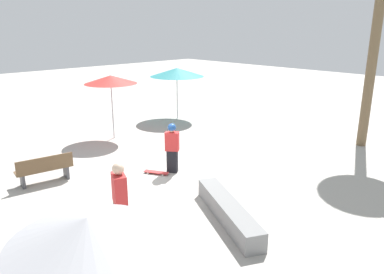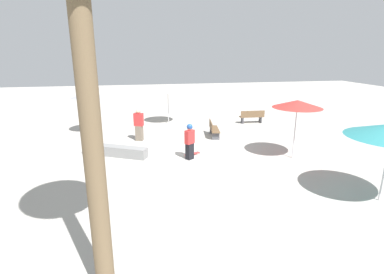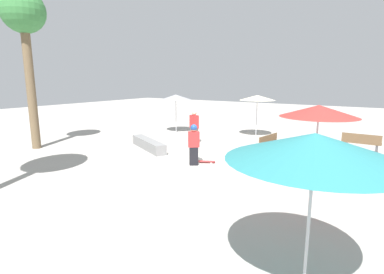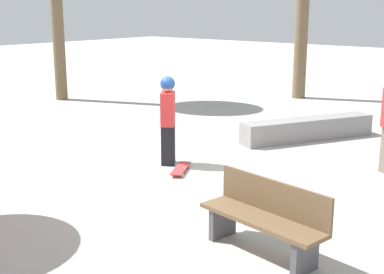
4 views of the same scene
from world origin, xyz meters
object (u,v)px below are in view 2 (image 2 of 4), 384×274
skater_main (190,140)px  shade_umbrella_red (297,104)px  concrete_ledge (115,151)px  bystander_watching (139,125)px  shade_umbrella_grey (88,95)px  bench_far (213,129)px  shade_umbrella_cream (168,89)px  skateboard (192,154)px  bench_near (252,117)px

skater_main → shade_umbrella_red: shade_umbrella_red is taller
concrete_ledge → bystander_watching: 2.59m
shade_umbrella_grey → bystander_watching: bearing=51.7°
skater_main → bench_far: size_ratio=0.97×
shade_umbrella_cream → skater_main: bearing=1.2°
concrete_ledge → bystander_watching: (-2.23, 1.15, 0.64)m
skateboard → bench_near: bench_near is taller
concrete_ledge → bench_near: bench_near is taller
skater_main → skateboard: bearing=27.7°
bench_near → shade_umbrella_cream: shade_umbrella_cream is taller
shade_umbrella_red → bench_far: bearing=-147.1°
concrete_ledge → shade_umbrella_cream: size_ratio=1.24×
skateboard → bench_near: bearing=19.1°
concrete_ledge → bench_near: 9.79m
bench_far → bystander_watching: size_ratio=0.95×
bench_far → shade_umbrella_grey: size_ratio=0.70×
bench_far → bystander_watching: bystander_watching is taller
skateboard → bench_near: size_ratio=0.49×
shade_umbrella_grey → shade_umbrella_red: shade_umbrella_red is taller
concrete_ledge → shade_umbrella_grey: bearing=-160.4°
bench_near → bystander_watching: 7.82m
skateboard → bench_far: 3.30m
skateboard → shade_umbrella_grey: size_ratio=0.34×
bystander_watching → bench_near: bearing=42.6°
skater_main → bystander_watching: 3.91m
skater_main → shade_umbrella_cream: (-6.87, -0.15, 1.38)m
skateboard → shade_umbrella_red: size_ratio=0.31×
concrete_ledge → shade_umbrella_cream: (-5.80, 3.11, 2.00)m
concrete_ledge → skateboard: bearing=80.6°
skateboard → concrete_ledge: size_ratio=0.27×
shade_umbrella_grey → skater_main: bearing=41.5°
bystander_watching → skateboard: bearing=-27.6°
shade_umbrella_grey → shade_umbrella_red: size_ratio=0.91×
bench_near → shade_umbrella_grey: size_ratio=0.69×
bystander_watching → shade_umbrella_red: bearing=-8.4°
shade_umbrella_grey → bystander_watching: shade_umbrella_grey is taller
skater_main → shade_umbrella_red: (0.71, 4.52, 1.56)m
shade_umbrella_cream → shade_umbrella_red: size_ratio=0.92×
skater_main → bench_near: (-5.93, 5.24, -0.43)m
bench_far → bystander_watching: bearing=-81.6°
bench_far → shade_umbrella_red: (3.99, 2.58, 1.99)m
shade_umbrella_cream → bench_far: bearing=30.2°
shade_umbrella_grey → bench_near: bearing=92.9°
skater_main → shade_umbrella_grey: shade_umbrella_grey is taller
skateboard → shade_umbrella_cream: bearing=65.1°
bench_near → shade_umbrella_cream: 5.76m
bench_far → bystander_watching: (-0.02, -4.04, 0.44)m
concrete_ledge → bench_far: (-2.21, 5.19, 0.20)m
shade_umbrella_red → bystander_watching: bearing=-121.2°
bench_far → shade_umbrella_grey: bearing=-99.0°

